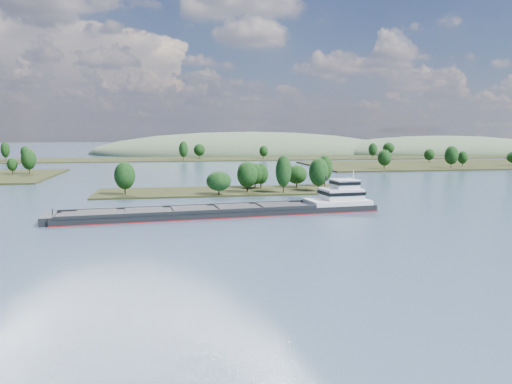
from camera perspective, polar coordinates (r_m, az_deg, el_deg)
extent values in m
plane|color=#394962|center=(133.24, 0.07, -3.10)|extent=(1800.00, 1800.00, 0.00)
cube|color=black|center=(191.94, -3.11, 0.02)|extent=(100.00, 30.00, 1.20)
cylinder|color=black|center=(183.91, 3.15, 0.61)|extent=(0.50, 0.50, 4.54)
ellipsoid|color=black|center=(183.35, 3.16, 2.40)|extent=(5.95, 5.95, 11.67)
cylinder|color=black|center=(202.91, -0.96, 1.07)|extent=(0.50, 0.50, 3.44)
ellipsoid|color=black|center=(202.50, -0.96, 2.30)|extent=(8.31, 8.31, 8.84)
cylinder|color=black|center=(185.71, -1.00, 0.55)|extent=(0.50, 0.50, 3.65)
ellipsoid|color=black|center=(185.24, -1.00, 1.98)|extent=(7.78, 7.78, 9.40)
cylinder|color=black|center=(197.33, -0.11, 0.87)|extent=(0.50, 0.50, 3.24)
ellipsoid|color=black|center=(196.93, -0.11, 2.07)|extent=(6.77, 6.77, 8.33)
cylinder|color=black|center=(179.38, -4.27, 0.15)|extent=(0.50, 0.50, 2.75)
ellipsoid|color=black|center=(179.00, -4.28, 1.26)|extent=(9.00, 9.00, 7.07)
cylinder|color=black|center=(184.60, -14.73, 0.31)|extent=(0.50, 0.50, 3.86)
ellipsoid|color=black|center=(184.11, -14.78, 1.83)|extent=(7.46, 7.46, 9.93)
cylinder|color=black|center=(198.49, 0.57, 0.91)|extent=(0.50, 0.50, 3.23)
ellipsoid|color=black|center=(198.09, 0.57, 2.09)|extent=(5.94, 5.94, 8.31)
cylinder|color=black|center=(207.23, 7.85, 1.24)|extent=(0.50, 0.50, 4.18)
ellipsoid|color=black|center=(206.76, 7.88, 2.70)|extent=(6.25, 6.25, 10.76)
cylinder|color=black|center=(189.51, 7.14, 0.70)|extent=(0.50, 0.50, 4.13)
ellipsoid|color=black|center=(189.01, 7.17, 2.28)|extent=(7.43, 7.43, 10.62)
cylinder|color=black|center=(201.59, 4.66, 0.94)|extent=(0.50, 0.50, 2.97)
ellipsoid|color=black|center=(201.22, 4.67, 2.01)|extent=(8.32, 8.32, 7.62)
cylinder|color=black|center=(287.95, -24.49, 2.34)|extent=(0.50, 0.50, 4.34)
ellipsoid|color=black|center=(287.61, -24.54, 3.44)|extent=(7.56, 7.56, 11.17)
cylinder|color=black|center=(291.14, -26.06, 2.15)|extent=(0.50, 0.50, 2.76)
ellipsoid|color=black|center=(290.91, -26.10, 2.84)|extent=(5.08, 5.08, 7.10)
cylinder|color=black|center=(305.41, 14.44, 2.93)|extent=(0.50, 0.50, 3.73)
ellipsoid|color=black|center=(305.12, 14.47, 3.82)|extent=(8.01, 8.01, 9.58)
cylinder|color=black|center=(323.86, 21.39, 2.95)|extent=(0.50, 0.50, 4.39)
ellipsoid|color=black|center=(323.55, 21.44, 3.94)|extent=(8.16, 8.16, 11.29)
cylinder|color=black|center=(342.15, 22.52, 2.99)|extent=(0.50, 0.50, 3.16)
ellipsoid|color=black|center=(341.93, 22.55, 3.66)|extent=(6.18, 6.18, 8.12)
cylinder|color=black|center=(375.30, 19.16, 3.45)|extent=(0.50, 0.50, 3.14)
ellipsoid|color=black|center=(375.09, 19.19, 4.06)|extent=(7.43, 7.43, 8.07)
cube|color=black|center=(410.41, -6.88, 3.74)|extent=(900.00, 60.00, 1.20)
cylinder|color=black|center=(424.49, -26.69, 3.54)|extent=(0.50, 0.50, 4.68)
ellipsoid|color=black|center=(424.25, -26.73, 4.34)|extent=(6.39, 6.39, 12.02)
cylinder|color=black|center=(424.09, 13.19, 4.07)|extent=(0.50, 0.50, 4.09)
ellipsoid|color=black|center=(423.86, 13.21, 4.77)|extent=(7.34, 7.34, 10.51)
cylinder|color=black|center=(413.11, -6.48, 4.12)|extent=(0.50, 0.50, 3.90)
ellipsoid|color=black|center=(412.89, -6.49, 4.81)|extent=(9.29, 9.29, 10.03)
cylinder|color=black|center=(466.79, 14.90, 4.27)|extent=(0.50, 0.50, 3.96)
ellipsoid|color=black|center=(466.59, 14.91, 4.88)|extent=(10.27, 10.27, 10.18)
cylinder|color=black|center=(417.16, -24.82, 3.52)|extent=(0.50, 0.50, 3.66)
ellipsoid|color=black|center=(416.95, -24.85, 4.16)|extent=(7.03, 7.03, 9.42)
cylinder|color=black|center=(406.42, 0.88, 4.08)|extent=(0.50, 0.50, 3.44)
ellipsoid|color=black|center=(406.21, 0.88, 4.70)|extent=(7.32, 7.32, 8.84)
cylinder|color=black|center=(389.71, -8.28, 3.98)|extent=(0.50, 0.50, 4.74)
ellipsoid|color=black|center=(389.44, -8.29, 4.86)|extent=(7.04, 7.04, 12.19)
ellipsoid|color=#43593D|center=(557.03, 20.50, 4.21)|extent=(260.00, 140.00, 36.00)
ellipsoid|color=#43593D|center=(516.37, -0.85, 4.46)|extent=(320.00, 160.00, 44.00)
cube|color=black|center=(139.27, -3.80, -2.44)|extent=(90.27, 20.00, 2.46)
cube|color=maroon|center=(139.35, -3.79, -2.64)|extent=(90.51, 20.24, 0.28)
cube|color=black|center=(142.83, -7.78, -1.61)|extent=(69.15, 7.31, 0.90)
cube|color=black|center=(132.11, -7.11, -2.31)|extent=(69.15, 7.31, 0.90)
cube|color=black|center=(137.49, -7.46, -2.01)|extent=(67.87, 16.67, 0.34)
cube|color=black|center=(136.15, -17.78, -2.24)|extent=(10.94, 10.13, 0.39)
cube|color=black|center=(136.24, -12.59, -2.07)|extent=(10.94, 10.13, 0.39)
cube|color=black|center=(137.44, -7.46, -1.88)|extent=(10.94, 10.13, 0.39)
cube|color=black|center=(139.72, -2.45, -1.67)|extent=(10.94, 10.13, 0.39)
cube|color=black|center=(143.03, 2.36, -1.47)|extent=(10.94, 10.13, 0.39)
cube|color=black|center=(137.30, -22.67, -2.92)|extent=(4.34, 10.36, 2.24)
cylinder|color=black|center=(136.92, -22.24, -2.26)|extent=(0.29, 0.29, 2.46)
cube|color=silver|center=(149.98, 9.29, -1.09)|extent=(18.89, 12.47, 1.34)
cube|color=silver|center=(150.15, 9.69, -0.23)|extent=(12.03, 10.02, 3.36)
cube|color=black|center=(150.10, 9.69, -0.06)|extent=(12.28, 10.27, 1.01)
cube|color=silver|center=(150.30, 10.10, 0.89)|extent=(7.35, 7.35, 2.46)
cube|color=black|center=(150.25, 10.10, 1.06)|extent=(7.60, 7.60, 0.90)
cube|color=silver|center=(150.17, 10.11, 1.40)|extent=(7.84, 7.84, 0.22)
cylinder|color=silver|center=(151.28, 11.08, 1.93)|extent=(0.25, 0.25, 2.91)
cylinder|color=black|center=(151.30, 8.03, 1.56)|extent=(0.61, 0.61, 1.34)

